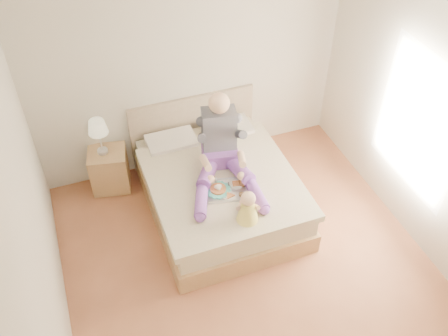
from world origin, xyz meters
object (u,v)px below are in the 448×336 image
object	(u,v)px
nightstand	(110,169)
tray	(226,188)
bed	(218,186)
baby	(248,208)
adult	(222,151)

from	to	relation	value
nightstand	tray	size ratio (longest dim) A/B	1.07
bed	nightstand	size ratio (longest dim) A/B	3.80
nightstand	baby	size ratio (longest dim) A/B	1.44
bed	nightstand	bearing A→B (deg)	146.45
nightstand	tray	distance (m)	1.70
bed	adult	xyz separation A→B (m)	(0.05, -0.02, 0.58)
adult	tray	world-z (taller)	adult
bed	tray	distance (m)	0.50
nightstand	adult	distance (m)	1.61
bed	baby	xyz separation A→B (m)	(0.04, -0.86, 0.45)
tray	baby	distance (m)	0.50
nightstand	adult	xyz separation A→B (m)	(1.25, -0.82, 0.61)
bed	tray	bearing A→B (deg)	-93.94
adult	nightstand	bearing A→B (deg)	158.24
baby	nightstand	bearing A→B (deg)	144.55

